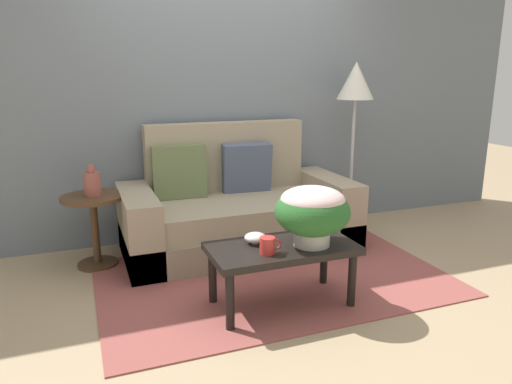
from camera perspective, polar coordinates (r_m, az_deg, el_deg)
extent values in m
plane|color=tan|center=(3.57, 2.48, -10.64)|extent=(14.00, 14.00, 0.00)
cube|color=slate|center=(4.45, -4.04, 12.93)|extent=(6.40, 0.12, 2.81)
cube|color=#994C47|center=(3.63, 2.06, -10.15)|extent=(2.53, 1.62, 0.01)
cube|color=gray|center=(4.14, -1.95, -5.23)|extent=(1.94, 0.92, 0.25)
cube|color=gray|center=(4.05, -1.87, -2.34)|extent=(1.44, 0.83, 0.20)
cube|color=gray|center=(4.34, -3.64, 2.82)|extent=(1.44, 0.17, 0.84)
cube|color=gray|center=(3.91, -13.81, -4.24)|extent=(0.25, 0.92, 0.58)
cube|color=gray|center=(4.42, 8.45, -1.82)|extent=(0.25, 0.92, 0.58)
cube|color=#4C5670|center=(4.25, -1.13, 2.91)|extent=(0.45, 0.20, 0.45)
cube|color=#607047|center=(4.09, -9.16, 2.39)|extent=(0.46, 0.16, 0.45)
cylinder|color=black|center=(2.88, -3.13, -12.95)|extent=(0.05, 0.05, 0.37)
cylinder|color=black|center=(3.21, 11.38, -10.30)|extent=(0.05, 0.05, 0.37)
cylinder|color=black|center=(3.21, -5.21, -10.06)|extent=(0.05, 0.05, 0.37)
cylinder|color=black|center=(3.50, 8.11, -7.99)|extent=(0.05, 0.05, 0.37)
cube|color=black|center=(3.09, 3.13, -6.75)|extent=(0.94, 0.49, 0.05)
cylinder|color=#4C331E|center=(4.04, -18.34, -8.13)|extent=(0.31, 0.31, 0.03)
cylinder|color=#4C331E|center=(3.95, -18.64, -4.48)|extent=(0.06, 0.06, 0.52)
cylinder|color=#4C331E|center=(3.88, -18.96, -0.62)|extent=(0.48, 0.48, 0.03)
cylinder|color=#B2B2B7|center=(4.83, 10.99, -3.97)|extent=(0.36, 0.36, 0.03)
cylinder|color=#B2B2B7|center=(4.67, 11.35, 3.33)|extent=(0.03, 0.03, 1.22)
cone|color=beige|center=(4.59, 11.83, 12.90)|extent=(0.34, 0.34, 0.34)
cylinder|color=#B7B2A8|center=(3.08, 6.67, -5.21)|extent=(0.23, 0.23, 0.12)
ellipsoid|color=#286028|center=(3.03, 6.75, -2.33)|extent=(0.48, 0.48, 0.30)
ellipsoid|color=beige|center=(3.01, 6.80, -0.94)|extent=(0.41, 0.41, 0.17)
cylinder|color=red|center=(2.93, 1.37, -6.41)|extent=(0.09, 0.09, 0.10)
torus|color=red|center=(2.95, 2.45, -6.26)|extent=(0.07, 0.01, 0.07)
cylinder|color=silver|center=(3.11, -0.08, -5.96)|extent=(0.05, 0.05, 0.02)
ellipsoid|color=silver|center=(3.10, -0.08, -5.45)|extent=(0.14, 0.14, 0.06)
cylinder|color=#934C42|center=(3.84, -18.97, 0.89)|extent=(0.13, 0.13, 0.18)
cylinder|color=#934C42|center=(3.82, -19.11, 2.67)|extent=(0.06, 0.06, 0.06)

